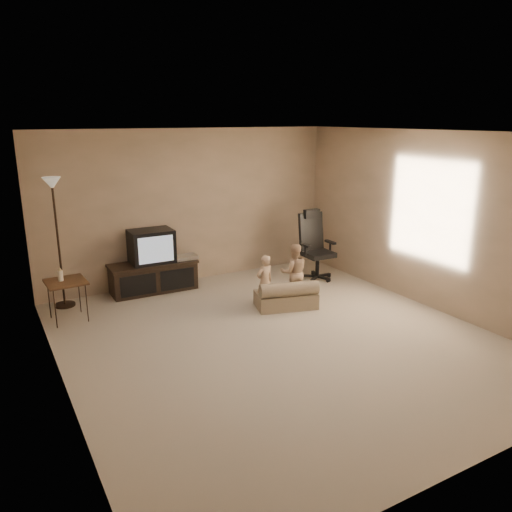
{
  "coord_description": "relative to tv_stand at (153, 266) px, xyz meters",
  "views": [
    {
      "loc": [
        -3.04,
        -4.83,
        2.66
      ],
      "look_at": [
        0.02,
        0.6,
        0.92
      ],
      "focal_mm": 35.0,
      "sensor_mm": 36.0,
      "label": 1
    }
  ],
  "objects": [
    {
      "name": "child_sofa",
      "position": [
        1.43,
        -1.65,
        -0.24
      ],
      "size": [
        0.95,
        0.7,
        0.42
      ],
      "rotation": [
        0.0,
        0.0,
        -0.27
      ],
      "color": "tan",
      "rests_on": "floor"
    },
    {
      "name": "toddler_right",
      "position": [
        1.7,
        -1.42,
        0.02
      ],
      "size": [
        0.48,
        0.37,
        0.87
      ],
      "primitive_type": "imported",
      "rotation": [
        0.0,
        0.0,
        2.77
      ],
      "color": "#D4AB85",
      "rests_on": "floor"
    },
    {
      "name": "side_table",
      "position": [
        -1.39,
        -0.57,
        0.13
      ],
      "size": [
        0.53,
        0.53,
        0.75
      ],
      "rotation": [
        0.0,
        0.0,
        0.05
      ],
      "color": "brown",
      "rests_on": "floor"
    },
    {
      "name": "tv_stand",
      "position": [
        0.0,
        0.0,
        0.0
      ],
      "size": [
        1.39,
        0.53,
        0.99
      ],
      "rotation": [
        0.0,
        0.0,
        -0.02
      ],
      "color": "black",
      "rests_on": "floor"
    },
    {
      "name": "floor_lamp",
      "position": [
        -1.35,
        0.01,
        0.96
      ],
      "size": [
        0.29,
        0.29,
        1.88
      ],
      "color": "black",
      "rests_on": "floor"
    },
    {
      "name": "office_chair",
      "position": [
        2.6,
        -0.72,
        0.01
      ],
      "size": [
        0.57,
        0.59,
        1.17
      ],
      "rotation": [
        0.0,
        0.0,
        -0.04
      ],
      "color": "black",
      "rests_on": "floor"
    },
    {
      "name": "floor",
      "position": [
        0.76,
        -2.49,
        -0.41
      ],
      "size": [
        5.5,
        5.5,
        0.0
      ],
      "primitive_type": "plane",
      "color": "beige",
      "rests_on": "ground"
    },
    {
      "name": "toddler_left",
      "position": [
        1.15,
        -1.49,
        -0.02
      ],
      "size": [
        0.32,
        0.25,
        0.79
      ],
      "primitive_type": "imported",
      "rotation": [
        0.0,
        0.0,
        3.3
      ],
      "color": "#D4AB85",
      "rests_on": "floor"
    },
    {
      "name": "room_shell",
      "position": [
        0.76,
        -2.49,
        1.11
      ],
      "size": [
        5.5,
        5.5,
        5.5
      ],
      "color": "silver",
      "rests_on": "floor"
    }
  ]
}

